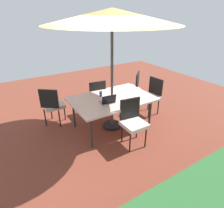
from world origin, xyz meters
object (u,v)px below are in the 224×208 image
object	(u,v)px
chair_southwest	(132,87)
chair_north	(133,120)
patio_umbrella	(112,17)
chair_southeast	(52,104)
dining_table	(112,100)
chair_west	(151,94)
cup	(101,94)
chair_south	(96,95)
laptop	(108,101)

from	to	relation	value
chair_southwest	chair_north	xyz separation A→B (m)	(1.15, 1.55, 0.00)
patio_umbrella	chair_southeast	bearing A→B (deg)	-36.18
dining_table	chair_southeast	size ratio (longest dim) A/B	1.90
chair_west	cup	xyz separation A→B (m)	(1.43, -0.18, 0.27)
patio_umbrella	chair_south	xyz separation A→B (m)	(0.03, -0.76, -1.90)
patio_umbrella	laptop	bearing A→B (deg)	39.69
patio_umbrella	chair_west	bearing A→B (deg)	-177.99
chair_southeast	laptop	bearing A→B (deg)	170.62
chair_north	patio_umbrella	bearing A→B (deg)	99.92
chair_north	laptop	distance (m)	0.69
chair_southwest	chair_south	xyz separation A→B (m)	(1.20, 0.01, 0.00)
laptop	cup	xyz separation A→B (m)	(-0.05, -0.40, 0.01)
patio_umbrella	laptop	size ratio (longest dim) A/B	7.77
chair_south	chair_north	bearing A→B (deg)	97.15
chair_southwest	cup	xyz separation A→B (m)	(1.34, 0.55, 0.27)
chair_southwest	chair_southeast	bearing A→B (deg)	-45.54
chair_west	dining_table	bearing A→B (deg)	-93.21
chair_southeast	chair_south	world-z (taller)	same
chair_south	dining_table	bearing A→B (deg)	97.62
chair_southwest	chair_south	bearing A→B (deg)	-43.24
chair_south	patio_umbrella	bearing A→B (deg)	97.62
dining_table	chair_south	xyz separation A→B (m)	(0.03, -0.76, -0.16)
chair_west	chair_south	xyz separation A→B (m)	(1.29, -0.72, 0.00)
dining_table	chair_west	size ratio (longest dim) A/B	1.90
patio_umbrella	cup	world-z (taller)	patio_umbrella
chair_west	patio_umbrella	bearing A→B (deg)	-93.21
patio_umbrella	cup	size ratio (longest dim) A/B	23.01
dining_table	chair_southeast	distance (m)	1.44
patio_umbrella	dining_table	bearing A→B (deg)	0.00
chair_southeast	cup	bearing A→B (deg)	-173.98
chair_west	cup	world-z (taller)	chair_west
chair_west	chair_southeast	bearing A→B (deg)	-113.56
patio_umbrella	chair_southwest	xyz separation A→B (m)	(-1.17, -0.77, -1.90)
chair_west	chair_north	distance (m)	1.49
chair_north	chair_south	world-z (taller)	same
laptop	chair_north	bearing A→B (deg)	119.12
patio_umbrella	cup	xyz separation A→B (m)	(0.17, -0.22, -1.64)
cup	patio_umbrella	bearing A→B (deg)	127.17
chair_southwest	cup	size ratio (longest dim) A/B	8.32
chair_west	laptop	xyz separation A→B (m)	(1.48, 0.23, 0.25)
laptop	chair_south	bearing A→B (deg)	-93.92
patio_umbrella	chair_north	xyz separation A→B (m)	(-0.02, 0.78, -1.90)
chair_south	cup	bearing A→B (deg)	81.01
dining_table	chair_north	distance (m)	0.79
chair_south	laptop	xyz separation A→B (m)	(0.19, 0.94, 0.25)
chair_west	laptop	distance (m)	1.52
patio_umbrella	chair_south	size ratio (longest dim) A/B	2.77
chair_southeast	chair_north	world-z (taller)	same
dining_table	chair_west	world-z (taller)	chair_west
chair_southwest	chair_north	distance (m)	1.93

